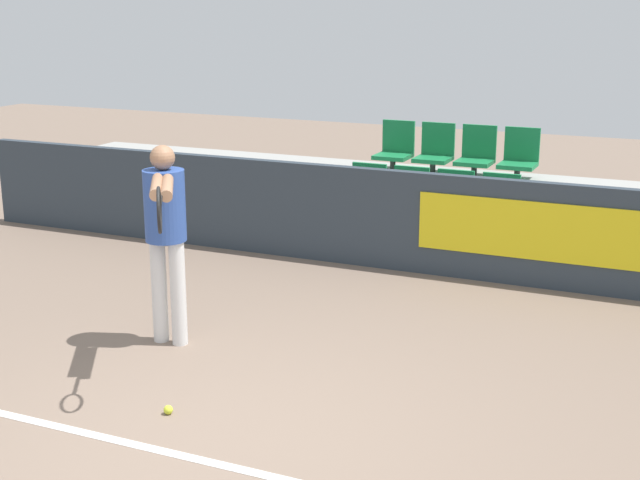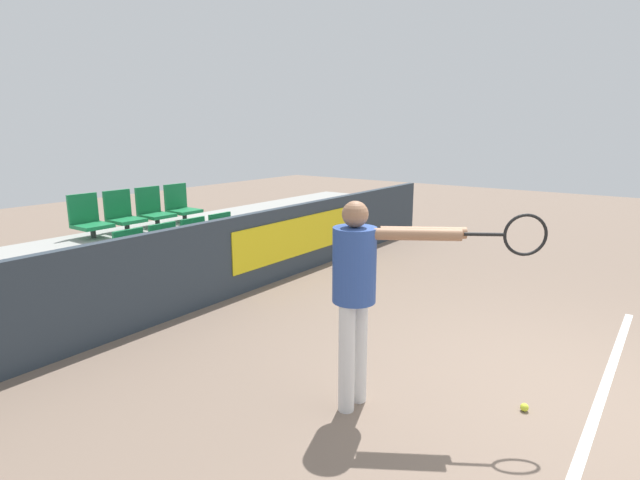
# 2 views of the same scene
# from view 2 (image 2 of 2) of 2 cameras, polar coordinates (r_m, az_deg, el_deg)

# --- Properties ---
(ground_plane) EXTENTS (30.00, 30.00, 0.00)m
(ground_plane) POSITION_cam_2_polar(r_m,az_deg,el_deg) (4.90, 26.20, -15.70)
(ground_plane) COLOR #7A6656
(court_baseline) EXTENTS (5.05, 0.08, 0.01)m
(court_baseline) POSITION_cam_2_polar(r_m,az_deg,el_deg) (4.88, 29.22, -16.13)
(court_baseline) COLOR white
(court_baseline) RESTS_ON ground
(barrier_wall) EXTENTS (11.12, 0.14, 1.08)m
(barrier_wall) POSITION_cam_2_polar(r_m,az_deg,el_deg) (6.69, -11.05, -2.20)
(barrier_wall) COLOR #2D3842
(barrier_wall) RESTS_ON ground
(bleacher_tier_front) EXTENTS (10.72, 1.03, 0.38)m
(bleacher_tier_front) POSITION_cam_2_polar(r_m,az_deg,el_deg) (7.19, -14.35, -4.21)
(bleacher_tier_front) COLOR #9E9E99
(bleacher_tier_front) RESTS_ON ground
(bleacher_tier_middle) EXTENTS (10.72, 1.03, 0.76)m
(bleacher_tier_middle) POSITION_cam_2_polar(r_m,az_deg,el_deg) (7.94, -19.16, -1.53)
(bleacher_tier_middle) COLOR #9E9E99
(bleacher_tier_middle) RESTS_ON ground
(stadium_chair_0) EXTENTS (0.42, 0.44, 0.59)m
(stadium_chair_0) POSITION_cam_2_polar(r_m,az_deg,el_deg) (6.74, -20.36, -1.82)
(stadium_chair_0) COLOR #333333
(stadium_chair_0) RESTS_ON bleacher_tier_front
(stadium_chair_1) EXTENTS (0.42, 0.44, 0.59)m
(stadium_chair_1) POSITION_cam_2_polar(r_m,az_deg,el_deg) (7.03, -16.86, -1.00)
(stadium_chair_1) COLOR #333333
(stadium_chair_1) RESTS_ON bleacher_tier_front
(stadium_chair_2) EXTENTS (0.42, 0.44, 0.59)m
(stadium_chair_2) POSITION_cam_2_polar(r_m,az_deg,el_deg) (7.34, -13.64, -0.25)
(stadium_chair_2) COLOR #333333
(stadium_chair_2) RESTS_ON bleacher_tier_front
(stadium_chair_3) EXTENTS (0.42, 0.44, 0.59)m
(stadium_chair_3) POSITION_cam_2_polar(r_m,az_deg,el_deg) (7.68, -10.70, 0.44)
(stadium_chair_3) COLOR #333333
(stadium_chair_3) RESTS_ON bleacher_tier_front
(stadium_chair_4) EXTENTS (0.42, 0.44, 0.59)m
(stadium_chair_4) POSITION_cam_2_polar(r_m,az_deg,el_deg) (7.53, -24.93, 2.18)
(stadium_chair_4) COLOR #333333
(stadium_chair_4) RESTS_ON bleacher_tier_middle
(stadium_chair_5) EXTENTS (0.42, 0.44, 0.59)m
(stadium_chair_5) POSITION_cam_2_polar(r_m,az_deg,el_deg) (7.79, -21.61, 2.78)
(stadium_chair_5) COLOR #333333
(stadium_chair_5) RESTS_ON bleacher_tier_middle
(stadium_chair_6) EXTENTS (0.42, 0.44, 0.59)m
(stadium_chair_6) POSITION_cam_2_polar(r_m,az_deg,el_deg) (8.07, -18.51, 3.33)
(stadium_chair_6) COLOR #333333
(stadium_chair_6) RESTS_ON bleacher_tier_middle
(stadium_chair_7) EXTENTS (0.42, 0.44, 0.59)m
(stadium_chair_7) POSITION_cam_2_polar(r_m,az_deg,el_deg) (8.38, -15.63, 3.83)
(stadium_chair_7) COLOR #333333
(stadium_chair_7) RESTS_ON bleacher_tier_middle
(tennis_player) EXTENTS (0.94, 1.38, 1.69)m
(tennis_player) POSITION_cam_2_polar(r_m,az_deg,el_deg) (3.89, 4.98, -4.75)
(tennis_player) COLOR silver
(tennis_player) RESTS_ON ground
(tennis_ball) EXTENTS (0.07, 0.07, 0.07)m
(tennis_ball) POSITION_cam_2_polar(r_m,az_deg,el_deg) (4.53, 22.33, -17.27)
(tennis_ball) COLOR #CCDB33
(tennis_ball) RESTS_ON ground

